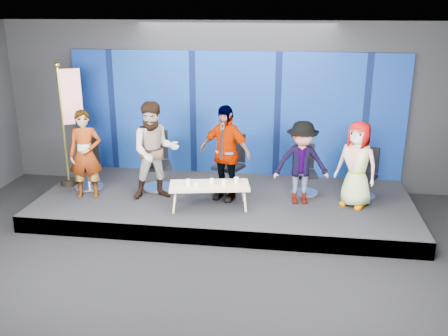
{
  "coord_description": "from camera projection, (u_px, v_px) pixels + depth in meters",
  "views": [
    {
      "loc": [
        1.27,
        -6.3,
        3.79
      ],
      "look_at": [
        -0.01,
        2.4,
        0.9
      ],
      "focal_mm": 40.0,
      "sensor_mm": 36.0,
      "label": 1
    }
  ],
  "objects": [
    {
      "name": "room_walls",
      "position": [
        198.0,
        114.0,
        6.53
      ],
      "size": [
        10.02,
        8.02,
        3.51
      ],
      "color": "black",
      "rests_on": "ground"
    },
    {
      "name": "coffee_table",
      "position": [
        209.0,
        186.0,
        8.91
      ],
      "size": [
        1.51,
        0.86,
        0.44
      ],
      "rotation": [
        0.0,
        0.0,
        0.2
      ],
      "color": "tan",
      "rests_on": "riser"
    },
    {
      "name": "mug_d",
      "position": [
        224.0,
        182.0,
        8.88
      ],
      "size": [
        0.08,
        0.08,
        0.09
      ],
      "primitive_type": "cylinder",
      "color": "silver",
      "rests_on": "coffee_table"
    },
    {
      "name": "panelist_a",
      "position": [
        85.0,
        155.0,
        9.28
      ],
      "size": [
        0.69,
        0.54,
        1.67
      ],
      "primitive_type": "imported",
      "rotation": [
        0.0,
        0.0,
        0.24
      ],
      "color": "black",
      "rests_on": "riser"
    },
    {
      "name": "mug_e",
      "position": [
        236.0,
        180.0,
        8.99
      ],
      "size": [
        0.08,
        0.08,
        0.1
      ],
      "primitive_type": "cylinder",
      "color": "silver",
      "rests_on": "coffee_table"
    },
    {
      "name": "panelist_c",
      "position": [
        225.0,
        153.0,
        9.18
      ],
      "size": [
        1.14,
        0.81,
        1.79
      ],
      "primitive_type": "imported",
      "rotation": [
        0.0,
        0.0,
        -0.4
      ],
      "color": "black",
      "rests_on": "riser"
    },
    {
      "name": "panelist_b",
      "position": [
        155.0,
        151.0,
        9.2
      ],
      "size": [
        1.08,
        0.96,
        1.84
      ],
      "primitive_type": "imported",
      "rotation": [
        0.0,
        0.0,
        0.35
      ],
      "color": "black",
      "rests_on": "riser"
    },
    {
      "name": "panelist_d",
      "position": [
        301.0,
        163.0,
        9.0
      ],
      "size": [
        1.07,
        0.72,
        1.54
      ],
      "primitive_type": "imported",
      "rotation": [
        0.0,
        0.0,
        0.15
      ],
      "color": "black",
      "rests_on": "riser"
    },
    {
      "name": "chair_e",
      "position": [
        363.0,
        181.0,
        9.42
      ],
      "size": [
        0.75,
        0.75,
        0.97
      ],
      "rotation": [
        0.0,
        0.0,
        -0.55
      ],
      "color": "silver",
      "rests_on": "riser"
    },
    {
      "name": "chair_a",
      "position": [
        88.0,
        171.0,
        9.9
      ],
      "size": [
        0.7,
        0.7,
        1.03
      ],
      "rotation": [
        0.0,
        0.0,
        0.24
      ],
      "color": "silver",
      "rests_on": "riser"
    },
    {
      "name": "flag_stand",
      "position": [
        69.0,
        121.0,
        9.81
      ],
      "size": [
        0.53,
        0.38,
        2.46
      ],
      "rotation": [
        0.0,
        0.0,
        0.55
      ],
      "color": "black",
      "rests_on": "riser"
    },
    {
      "name": "ground",
      "position": [
        201.0,
        277.0,
        7.28
      ],
      "size": [
        10.0,
        10.0,
        0.0
      ],
      "primitive_type": "plane",
      "color": "black",
      "rests_on": "ground"
    },
    {
      "name": "mug_c",
      "position": [
        212.0,
        181.0,
        8.95
      ],
      "size": [
        0.08,
        0.08,
        0.09
      ],
      "primitive_type": "cylinder",
      "color": "silver",
      "rests_on": "coffee_table"
    },
    {
      "name": "backdrop",
      "position": [
        235.0,
        114.0,
        10.5
      ],
      "size": [
        7.0,
        0.08,
        2.6
      ],
      "primitive_type": "cube",
      "color": "#06174E",
      "rests_on": "riser"
    },
    {
      "name": "chair_b",
      "position": [
        158.0,
        170.0,
        9.86
      ],
      "size": [
        0.82,
        0.82,
        1.14
      ],
      "rotation": [
        0.0,
        0.0,
        0.35
      ],
      "color": "silver",
      "rests_on": "riser"
    },
    {
      "name": "chair_c",
      "position": [
        230.0,
        172.0,
        9.82
      ],
      "size": [
        0.81,
        0.81,
        1.1
      ],
      "rotation": [
        0.0,
        0.0,
        -0.4
      ],
      "color": "silver",
      "rests_on": "riser"
    },
    {
      "name": "chair_d",
      "position": [
        304.0,
        178.0,
        9.59
      ],
      "size": [
        0.61,
        0.61,
        0.95
      ],
      "rotation": [
        0.0,
        0.0,
        0.15
      ],
      "color": "silver",
      "rests_on": "riser"
    },
    {
      "name": "panelist_e",
      "position": [
        357.0,
        165.0,
        8.87
      ],
      "size": [
        0.91,
        0.82,
        1.56
      ],
      "primitive_type": "imported",
      "rotation": [
        0.0,
        0.0,
        -0.55
      ],
      "color": "black",
      "rests_on": "riser"
    },
    {
      "name": "riser",
      "position": [
        225.0,
        204.0,
        9.59
      ],
      "size": [
        7.0,
        3.0,
        0.3
      ],
      "primitive_type": "cube",
      "color": "black",
      "rests_on": "ground"
    },
    {
      "name": "mug_a",
      "position": [
        188.0,
        182.0,
        8.88
      ],
      "size": [
        0.08,
        0.08,
        0.1
      ],
      "primitive_type": "cylinder",
      "color": "silver",
      "rests_on": "coffee_table"
    },
    {
      "name": "mug_b",
      "position": [
        196.0,
        185.0,
        8.76
      ],
      "size": [
        0.07,
        0.07,
        0.09
      ],
      "primitive_type": "cylinder",
      "color": "silver",
      "rests_on": "coffee_table"
    }
  ]
}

